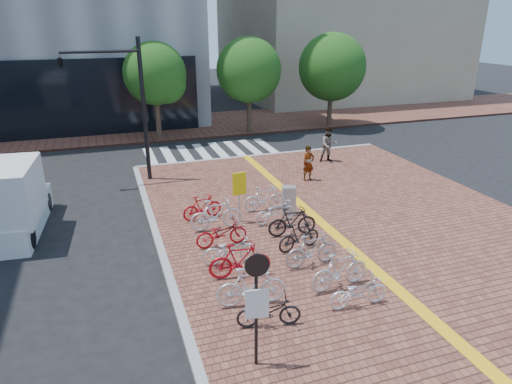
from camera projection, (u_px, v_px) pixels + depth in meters
name	position (u px, v px, depth m)	size (l,w,h in m)	color
ground	(302.00, 269.00, 14.21)	(120.00, 120.00, 0.00)	black
sidewalk	(507.00, 349.00, 10.67)	(14.00, 34.00, 0.15)	brown
tactile_strip	(473.00, 356.00, 10.34)	(0.40, 34.00, 0.01)	yellow
kerb_north	(263.00, 156.00, 25.70)	(14.00, 0.25, 0.15)	gray
far_sidewalk	(181.00, 126.00, 32.74)	(70.00, 8.00, 0.15)	brown
building_beige	(338.00, 0.00, 44.74)	(20.00, 18.00, 18.00)	gray
crosswalk	(211.00, 152.00, 26.73)	(7.50, 4.00, 0.01)	silver
street_trees	(264.00, 71.00, 29.70)	(16.20, 4.60, 6.35)	#38281E
bike_0	(269.00, 311.00, 11.21)	(0.56, 1.61, 0.84)	black
bike_1	(251.00, 286.00, 11.99)	(0.54, 1.91, 1.15)	white
bike_2	(240.00, 260.00, 13.31)	(0.52, 1.84, 1.11)	#B60D19
bike_3	(231.00, 249.00, 14.12)	(0.62, 1.78, 0.93)	white
bike_4	(221.00, 233.00, 15.21)	(0.61, 1.75, 0.92)	#B00C15
bike_5	(216.00, 215.00, 16.35)	(0.55, 1.94, 1.16)	silver
bike_6	(202.00, 207.00, 17.29)	(0.44, 1.57, 0.94)	red
bike_7	(358.00, 292.00, 11.99)	(0.58, 1.67, 0.88)	white
bike_8	(340.00, 270.00, 12.77)	(0.53, 1.87, 1.12)	silver
bike_9	(312.00, 250.00, 13.94)	(0.50, 1.78, 1.07)	#ACACB1
bike_10	(299.00, 236.00, 14.96)	(0.45, 1.59, 0.96)	black
bike_11	(292.00, 222.00, 15.92)	(0.49, 1.75, 1.05)	black
bike_12	(275.00, 211.00, 16.98)	(0.58, 1.67, 0.88)	silver
bike_13	(265.00, 198.00, 18.03)	(0.48, 1.71, 1.03)	silver
pedestrian_a	(308.00, 163.00, 21.31)	(0.60, 0.40, 1.65)	gray
pedestrian_b	(329.00, 144.00, 24.10)	(0.90, 0.70, 1.86)	#4B4F5F
utility_box	(289.00, 200.00, 17.67)	(0.52, 0.38, 1.13)	#B9B9BE
yellow_sign	(239.00, 188.00, 16.66)	(0.53, 0.15, 1.96)	#B7B7BC
notice_sign	(257.00, 297.00, 9.45)	(0.51, 0.15, 2.77)	black
traffic_light_pole	(107.00, 85.00, 19.77)	(3.46, 1.33, 6.45)	black
box_truck	(7.00, 199.00, 16.28)	(2.42, 4.88, 2.73)	silver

